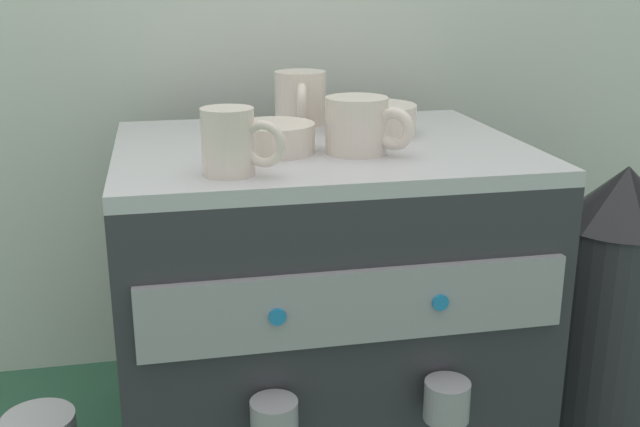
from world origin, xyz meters
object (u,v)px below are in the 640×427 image
object	(u,v)px
ceramic_cup_0	(231,142)
espresso_machine	(321,303)
ceramic_bowl_1	(274,138)
coffee_grinder	(613,294)
ceramic_cup_2	(302,98)
ceramic_bowl_0	(372,120)
ceramic_cup_1	(360,125)

from	to	relation	value
ceramic_cup_0	espresso_machine	bearing A→B (deg)	46.87
ceramic_bowl_1	ceramic_cup_0	bearing A→B (deg)	-121.38
ceramic_cup_0	coffee_grinder	distance (m)	0.69
ceramic_cup_0	coffee_grinder	bearing A→B (deg)	12.15
espresso_machine	coffee_grinder	bearing A→B (deg)	-1.70
ceramic_cup_0	ceramic_cup_2	bearing A→B (deg)	65.05
ceramic_bowl_0	coffee_grinder	distance (m)	0.48
espresso_machine	ceramic_cup_2	bearing A→B (deg)	89.33
ceramic_cup_0	ceramic_cup_2	distance (m)	0.32
ceramic_cup_2	ceramic_bowl_0	xyz separation A→B (m)	(0.09, -0.10, -0.02)
espresso_machine	ceramic_cup_2	size ratio (longest dim) A/B	4.55
ceramic_cup_2	coffee_grinder	xyz separation A→B (m)	(0.47, -0.16, -0.30)
ceramic_cup_2	ceramic_bowl_1	size ratio (longest dim) A/B	1.14
ceramic_cup_1	coffee_grinder	distance (m)	0.53
espresso_machine	ceramic_bowl_0	size ratio (longest dim) A/B	4.30
ceramic_cup_2	ceramic_bowl_0	world-z (taller)	ceramic_cup_2
ceramic_bowl_0	coffee_grinder	world-z (taller)	ceramic_bowl_0
ceramic_cup_1	ceramic_bowl_1	world-z (taller)	ceramic_cup_1
espresso_machine	ceramic_bowl_1	distance (m)	0.27
ceramic_bowl_0	coffee_grinder	xyz separation A→B (m)	(0.38, -0.07, -0.28)
espresso_machine	ceramic_cup_1	world-z (taller)	ceramic_cup_1
espresso_machine	ceramic_bowl_1	world-z (taller)	ceramic_bowl_1
ceramic_bowl_1	coffee_grinder	distance (m)	0.61
ceramic_bowl_1	coffee_grinder	size ratio (longest dim) A/B	0.25
ceramic_bowl_0	coffee_grinder	size ratio (longest dim) A/B	0.31
ceramic_cup_0	ceramic_bowl_0	world-z (taller)	ceramic_cup_0
coffee_grinder	espresso_machine	bearing A→B (deg)	178.30
ceramic_cup_2	ceramic_bowl_0	distance (m)	0.13
ceramic_cup_2	ceramic_bowl_0	bearing A→B (deg)	-48.29
ceramic_cup_1	ceramic_cup_2	size ratio (longest dim) A/B	0.87
ceramic_cup_0	coffee_grinder	size ratio (longest dim) A/B	0.23
ceramic_cup_1	ceramic_bowl_1	size ratio (longest dim) A/B	0.99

